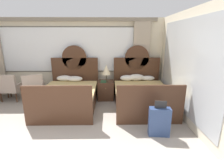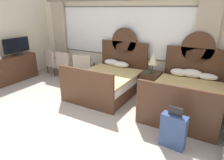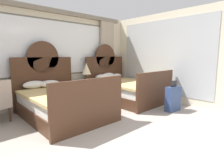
{
  "view_description": "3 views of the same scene",
  "coord_description": "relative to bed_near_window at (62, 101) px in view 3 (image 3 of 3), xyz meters",
  "views": [
    {
      "loc": [
        1.42,
        -2.02,
        2.06
      ],
      "look_at": [
        1.49,
        1.99,
        0.99
      ],
      "focal_mm": 26.04,
      "sensor_mm": 36.0,
      "label": 1
    },
    {
      "loc": [
        3.05,
        -2.08,
        2.36
      ],
      "look_at": [
        0.96,
        1.56,
        0.85
      ],
      "focal_mm": 32.19,
      "sensor_mm": 36.0,
      "label": 2
    },
    {
      "loc": [
        -1.69,
        -1.13,
        1.42
      ],
      "look_at": [
        1.14,
        1.91,
        0.84
      ],
      "focal_mm": 28.69,
      "sensor_mm": 36.0,
      "label": 3
    }
  ],
  "objects": [
    {
      "name": "book_on_nightstand",
      "position": [
        1.02,
        0.5,
        0.28
      ],
      "size": [
        0.18,
        0.26,
        0.03
      ],
      "color": "#285133",
      "rests_on": "nightstand_between_beds"
    },
    {
      "name": "suitcase_on_floor",
      "position": [
        2.26,
        -1.55,
        -0.04
      ],
      "size": [
        0.46,
        0.23,
        0.79
      ],
      "color": "navy",
      "rests_on": "ground_plane"
    },
    {
      "name": "bed_near_window",
      "position": [
        0.0,
        0.0,
        0.0
      ],
      "size": [
        1.61,
        2.14,
        1.79
      ],
      "color": "#472B1C",
      "rests_on": "ground_plane"
    },
    {
      "name": "wall_back_window",
      "position": [
        -0.22,
        1.17,
        1.08
      ],
      "size": [
        6.59,
        0.22,
        2.7
      ],
      "color": "beige",
      "rests_on": "ground_plane"
    },
    {
      "name": "wall_right_mirror",
      "position": [
        3.11,
        -1.0,
        0.99
      ],
      "size": [
        0.08,
        4.38,
        2.7
      ],
      "color": "beige",
      "rests_on": "ground_plane"
    },
    {
      "name": "nightstand_between_beds",
      "position": [
        1.09,
        0.61,
        -0.04
      ],
      "size": [
        0.52,
        0.55,
        0.63
      ],
      "color": "#472B1C",
      "rests_on": "ground_plane"
    },
    {
      "name": "table_lamp_on_nightstand",
      "position": [
        1.11,
        0.6,
        0.66
      ],
      "size": [
        0.27,
        0.27,
        0.56
      ],
      "color": "brown",
      "rests_on": "nightstand_between_beds"
    },
    {
      "name": "bed_near_mirror",
      "position": [
        2.17,
        0.01,
        0.0
      ],
      "size": [
        1.61,
        2.14,
        1.79
      ],
      "color": "#472B1C",
      "rests_on": "ground_plane"
    }
  ]
}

